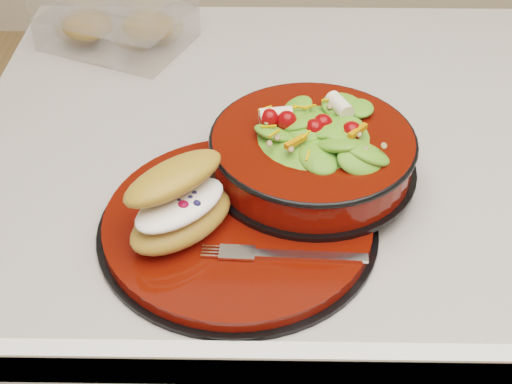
{
  "coord_description": "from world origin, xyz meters",
  "views": [
    {
      "loc": [
        -0.23,
        -0.78,
        1.45
      ],
      "look_at": [
        -0.24,
        -0.17,
        0.94
      ],
      "focal_mm": 50.0,
      "sensor_mm": 36.0,
      "label": 1
    }
  ],
  "objects_px": {
    "croissant": "(181,203)",
    "pastry_box": "(116,16)",
    "island_counter": "(394,343)",
    "dinner_plate": "(239,224)",
    "salad_bowl": "(313,145)",
    "fork": "(288,255)"
  },
  "relations": [
    {
      "from": "fork",
      "to": "pastry_box",
      "type": "height_order",
      "value": "pastry_box"
    },
    {
      "from": "salad_bowl",
      "to": "croissant",
      "type": "height_order",
      "value": "salad_bowl"
    },
    {
      "from": "island_counter",
      "to": "dinner_plate",
      "type": "bearing_deg",
      "value": -142.91
    },
    {
      "from": "fork",
      "to": "pastry_box",
      "type": "relative_size",
      "value": 0.61
    },
    {
      "from": "dinner_plate",
      "to": "croissant",
      "type": "relative_size",
      "value": 2.04
    },
    {
      "from": "croissant",
      "to": "island_counter",
      "type": "bearing_deg",
      "value": -11.75
    },
    {
      "from": "croissant",
      "to": "pastry_box",
      "type": "bearing_deg",
      "value": 62.14
    },
    {
      "from": "dinner_plate",
      "to": "fork",
      "type": "bearing_deg",
      "value": -47.86
    },
    {
      "from": "salad_bowl",
      "to": "pastry_box",
      "type": "relative_size",
      "value": 0.98
    },
    {
      "from": "dinner_plate",
      "to": "salad_bowl",
      "type": "height_order",
      "value": "salad_bowl"
    },
    {
      "from": "dinner_plate",
      "to": "pastry_box",
      "type": "distance_m",
      "value": 0.48
    },
    {
      "from": "fork",
      "to": "island_counter",
      "type": "bearing_deg",
      "value": -36.12
    },
    {
      "from": "croissant",
      "to": "dinner_plate",
      "type": "bearing_deg",
      "value": -28.86
    },
    {
      "from": "croissant",
      "to": "fork",
      "type": "relative_size",
      "value": 0.99
    },
    {
      "from": "croissant",
      "to": "salad_bowl",
      "type": "bearing_deg",
      "value": -9.72
    },
    {
      "from": "dinner_plate",
      "to": "croissant",
      "type": "height_order",
      "value": "croissant"
    },
    {
      "from": "dinner_plate",
      "to": "fork",
      "type": "relative_size",
      "value": 2.02
    },
    {
      "from": "salad_bowl",
      "to": "croissant",
      "type": "distance_m",
      "value": 0.18
    },
    {
      "from": "island_counter",
      "to": "dinner_plate",
      "type": "relative_size",
      "value": 3.95
    },
    {
      "from": "croissant",
      "to": "pastry_box",
      "type": "distance_m",
      "value": 0.47
    },
    {
      "from": "island_counter",
      "to": "pastry_box",
      "type": "height_order",
      "value": "pastry_box"
    },
    {
      "from": "fork",
      "to": "dinner_plate",
      "type": "bearing_deg",
      "value": 44.78
    }
  ]
}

